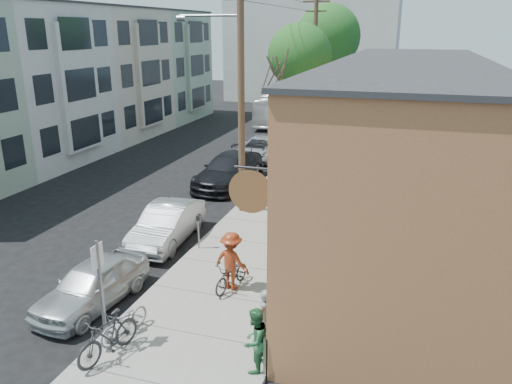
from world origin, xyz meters
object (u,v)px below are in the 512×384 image
(parking_meter_near, at_px, (198,226))
(cyclist, at_px, (232,261))
(tree_bare, at_px, (273,138))
(car_0, at_px, (92,284))
(car_2, at_px, (229,170))
(patio_chair_b, at_px, (284,296))
(patron_green, at_px, (255,340))
(parked_bike_a, at_px, (108,336))
(utility_pole_near, at_px, (240,87))
(patio_chair_a, at_px, (294,276))
(bus, at_px, (277,107))
(parked_bike_b, at_px, (124,321))
(car_1, at_px, (167,224))
(tree_leafy_far, at_px, (328,37))
(patron_grey, at_px, (264,319))
(tree_leafy_mid, at_px, (300,56))
(car_3, at_px, (260,148))
(sign_post, at_px, (100,284))
(parking_meter_far, at_px, (257,174))

(parking_meter_near, height_order, cyclist, cyclist)
(tree_bare, height_order, car_0, tree_bare)
(car_2, bearing_deg, patio_chair_b, -58.70)
(tree_bare, xyz_separation_m, patron_green, (3.40, -13.67, -1.67))
(tree_bare, height_order, parked_bike_a, tree_bare)
(utility_pole_near, relative_size, patio_chair_a, 11.36)
(bus, bearing_deg, parked_bike_b, -87.67)
(car_1, bearing_deg, tree_leafy_far, 81.43)
(utility_pole_near, distance_m, car_0, 9.84)
(patio_chair_b, xyz_separation_m, patron_grey, (-0.03, -1.84, 0.36))
(tree_leafy_mid, height_order, parked_bike_b, tree_leafy_mid)
(parked_bike_a, bearing_deg, patio_chair_b, 58.36)
(parked_bike_b, height_order, car_3, car_3)
(tree_leafy_mid, height_order, cyclist, tree_leafy_mid)
(parked_bike_b, bearing_deg, patron_grey, 21.22)
(patron_green, height_order, bus, bus)
(utility_pole_near, bearing_deg, parked_bike_a, -88.23)
(tree_bare, xyz_separation_m, car_0, (-2.00, -12.11, -1.94))
(sign_post, distance_m, patio_chair_b, 4.96)
(parked_bike_a, bearing_deg, patio_chair_a, 67.26)
(tree_leafy_far, bearing_deg, car_2, -99.02)
(cyclist, height_order, bus, bus)
(tree_leafy_far, height_order, patron_grey, tree_leafy_far)
(car_3, bearing_deg, patron_green, -74.00)
(tree_leafy_far, height_order, car_1, tree_leafy_far)
(tree_bare, height_order, car_1, tree_bare)
(parking_meter_far, relative_size, car_2, 0.23)
(sign_post, relative_size, utility_pole_near, 0.28)
(tree_leafy_mid, bearing_deg, tree_bare, -90.00)
(tree_leafy_mid, relative_size, patio_chair_b, 8.96)
(sign_post, relative_size, tree_leafy_mid, 0.36)
(sign_post, distance_m, car_0, 2.58)
(tree_leafy_mid, height_order, car_3, tree_leafy_mid)
(tree_leafy_mid, xyz_separation_m, car_0, (-2.00, -17.53, -5.55))
(sign_post, bearing_deg, car_2, 97.67)
(tree_leafy_mid, relative_size, parked_bike_a, 4.25)
(patio_chair_a, distance_m, parked_bike_a, 5.69)
(utility_pole_near, height_order, parked_bike_a, utility_pole_near)
(utility_pole_near, xyz_separation_m, car_0, (-1.59, -8.48, -4.74))
(car_3, relative_size, bus, 0.50)
(tree_bare, distance_m, patio_chair_a, 10.51)
(parking_meter_near, relative_size, parking_meter_far, 1.00)
(cyclist, bearing_deg, patio_chair_a, -149.45)
(tree_leafy_mid, relative_size, car_1, 1.82)
(parking_meter_near, distance_m, car_1, 1.58)
(parked_bike_b, bearing_deg, utility_pole_near, 102.91)
(patio_chair_a, distance_m, bus, 29.16)
(parking_meter_near, xyz_separation_m, parked_bike_b, (0.38, -5.54, -0.40))
(patio_chair_a, bearing_deg, patron_grey, -96.15)
(parking_meter_far, distance_m, utility_pole_near, 5.27)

